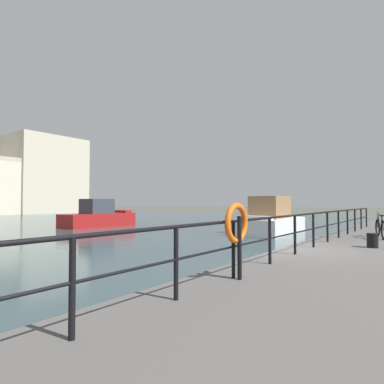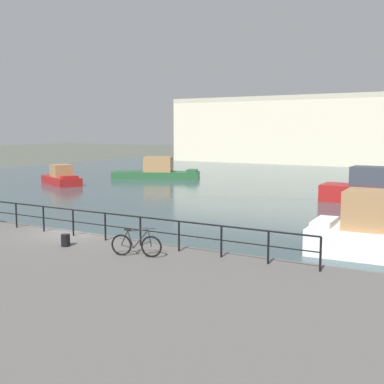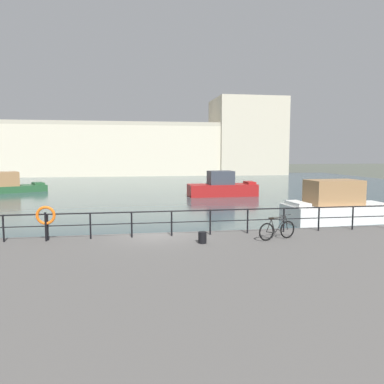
{
  "view_description": "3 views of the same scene",
  "coord_description": "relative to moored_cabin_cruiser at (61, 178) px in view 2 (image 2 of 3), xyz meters",
  "views": [
    {
      "loc": [
        -9.46,
        -3.71,
        2.24
      ],
      "look_at": [
        3.51,
        6.23,
        2.75
      ],
      "focal_mm": 29.39,
      "sensor_mm": 36.0,
      "label": 1
    },
    {
      "loc": [
        14.49,
        -15.05,
        5.02
      ],
      "look_at": [
        1.14,
        7.66,
        1.7
      ],
      "focal_mm": 46.49,
      "sensor_mm": 36.0,
      "label": 2
    },
    {
      "loc": [
        -1.1,
        -16.38,
        4.3
      ],
      "look_at": [
        2.38,
        4.73,
        2.09
      ],
      "focal_mm": 35.71,
      "sensor_mm": 36.0,
      "label": 3
    }
  ],
  "objects": [
    {
      "name": "ground_plane",
      "position": [
        18.89,
        -18.0,
        -0.63
      ],
      "size": [
        240.0,
        240.0,
        0.0
      ],
      "primitive_type": "plane",
      "color": "#4C5147"
    },
    {
      "name": "water_basin",
      "position": [
        18.89,
        12.2,
        -0.62
      ],
      "size": [
        80.0,
        60.0,
        0.01
      ],
      "primitive_type": "cube",
      "color": "#33474C",
      "rests_on": "ground_plane"
    },
    {
      "name": "moored_cabin_cruiser",
      "position": [
        0.0,
        0.0,
        0.0
      ],
      "size": [
        5.89,
        4.33,
        1.84
      ],
      "rotation": [
        0.0,
        0.0,
        -0.46
      ],
      "color": "maroon",
      "rests_on": "water_basin"
    },
    {
      "name": "moored_harbor_tender",
      "position": [
        26.89,
        2.38,
        0.28
      ],
      "size": [
        6.79,
        2.61,
        2.49
      ],
      "rotation": [
        0.0,
        0.0,
        0.02
      ],
      "color": "maroon",
      "rests_on": "water_basin"
    },
    {
      "name": "moored_red_daysailer",
      "position": [
        4.38,
        9.22,
        0.15
      ],
      "size": [
        9.11,
        6.14,
        2.23
      ],
      "rotation": [
        0.0,
        0.0,
        0.45
      ],
      "color": "#23512D",
      "rests_on": "water_basin"
    },
    {
      "name": "quay_railing",
      "position": [
        19.5,
        -18.75,
        0.94
      ],
      "size": [
        19.85,
        0.07,
        1.08
      ],
      "color": "black",
      "rests_on": "quay_promenade"
    },
    {
      "name": "parked_bicycle",
      "position": [
        23.6,
        -20.09,
        0.59
      ],
      "size": [
        1.71,
        0.57,
        0.98
      ],
      "rotation": [
        0.0,
        0.0,
        0.3
      ],
      "color": "black",
      "rests_on": "quay_promenade"
    },
    {
      "name": "mooring_bollard",
      "position": [
        20.52,
        -20.22,
        0.42
      ],
      "size": [
        0.32,
        0.32,
        0.44
      ],
      "primitive_type": "cylinder",
      "color": "black",
      "rests_on": "quay_promenade"
    }
  ]
}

